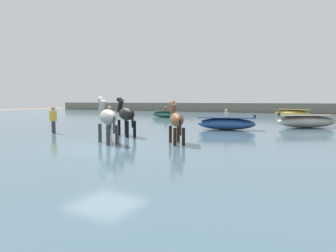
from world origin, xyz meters
TOP-DOWN VIEW (x-y plane):
  - ground_plane at (0.00, 0.00)m, footprint 120.00×120.00m
  - water_surface at (0.00, 10.00)m, footprint 90.00×90.00m
  - horse_lead_black at (-1.29, 2.97)m, footprint 1.86×1.30m
  - horse_trailing_grey at (-0.48, 0.70)m, footprint 1.83×1.32m
  - horse_flank_bay at (2.01, 1.87)m, footprint 1.37×1.60m
  - boat_distant_west at (1.97, 8.27)m, footprint 3.54×2.15m
  - boat_distant_east at (3.71, 24.90)m, footprint 4.11×3.08m
  - boat_far_offshore at (5.96, 12.03)m, footprint 3.88×3.16m
  - boat_near_port at (-7.48, 17.86)m, footprint 3.41×1.29m
  - person_onlooker_left at (-4.57, 5.69)m, footprint 0.31×0.37m
  - person_wading_close at (-5.47, 2.23)m, footprint 0.33×0.21m
  - far_shoreline at (0.00, 35.01)m, footprint 80.00×2.40m

SIDE VIEW (x-z plane):
  - ground_plane at x=0.00m, z-range 0.00..0.00m
  - water_surface at x=0.00m, z-range 0.00..0.26m
  - boat_near_port at x=-7.48m, z-range 0.02..1.15m
  - boat_distant_west at x=1.97m, z-range 0.02..1.23m
  - boat_far_offshore at x=5.96m, z-range 0.19..1.12m
  - boat_distant_east at x=3.71m, z-range 0.19..1.13m
  - far_shoreline at x=0.00m, z-range 0.00..1.62m
  - person_onlooker_left at x=-4.57m, z-range 0.05..1.68m
  - person_wading_close at x=-5.47m, z-range 0.05..1.68m
  - horse_flank_bay at x=2.01m, z-range 0.18..2.14m
  - horse_trailing_grey at x=-0.48m, z-range 0.19..2.31m
  - horse_lead_black at x=-1.29m, z-range 0.20..2.33m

